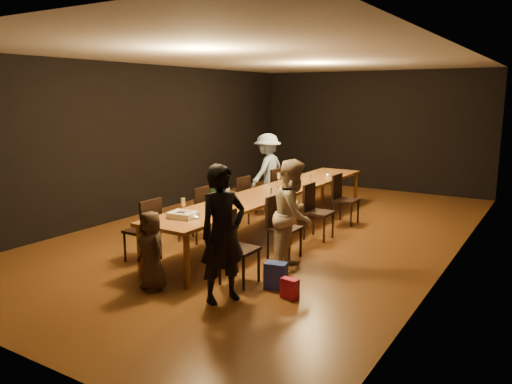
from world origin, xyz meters
The scene contains 30 objects.
ground centered at (0.00, 0.00, 0.00)m, with size 10.00×10.00×0.00m, color #432010.
room_shell centered at (0.00, 0.00, 2.08)m, with size 6.04×10.04×3.02m.
table centered at (0.00, 0.00, 0.70)m, with size 0.90×6.00×0.75m.
chair_right_0 centered at (0.85, -2.40, 0.47)m, with size 0.42×0.42×0.93m, color black, non-canonical shape.
chair_right_1 centered at (0.85, -1.20, 0.47)m, with size 0.42×0.42×0.93m, color black, non-canonical shape.
chair_right_2 centered at (0.85, 0.00, 0.47)m, with size 0.42×0.42×0.93m, color black, non-canonical shape.
chair_right_3 centered at (0.85, 1.20, 0.47)m, with size 0.42×0.42×0.93m, color black, non-canonical shape.
chair_left_0 centered at (-0.85, -2.40, 0.47)m, with size 0.42×0.42×0.93m, color black, non-canonical shape.
chair_left_1 centered at (-0.85, -1.20, 0.47)m, with size 0.42×0.42×0.93m, color black, non-canonical shape.
chair_left_2 centered at (-0.85, 0.00, 0.47)m, with size 0.42×0.42×0.93m, color black, non-canonical shape.
chair_left_3 centered at (-0.85, 1.20, 0.47)m, with size 0.42×0.42×0.93m, color black, non-canonical shape.
woman_birthday centered at (0.99, -2.95, 0.81)m, with size 0.59×0.39×1.62m, color black.
woman_tan centered at (1.16, -1.53, 0.77)m, with size 0.75×0.58×1.54m, color #C5B294.
man_blue centered at (-1.15, 1.68, 0.79)m, with size 1.03×0.59×1.59m, color #9ABEEE.
child centered at (0.04, -3.13, 0.50)m, with size 0.49×0.32×1.00m, color #443326.
gift_bag_red centered at (1.64, -2.50, 0.12)m, with size 0.21×0.11×0.25m, color #D21F47.
gift_bag_blue centered at (1.34, -2.32, 0.17)m, with size 0.27×0.18×0.34m, color #2A42B6.
birthday_cake centered at (-0.06, -2.42, 0.79)m, with size 0.39×0.33×0.08m.
plate_stack centered at (-0.20, -1.31, 0.80)m, with size 0.18×0.18×0.10m, color white.
champagne_bottle centered at (-0.39, -1.30, 0.93)m, with size 0.08×0.08×0.36m, color black, non-canonical shape.
ice_bucket centered at (0.07, 0.35, 0.86)m, with size 0.20×0.20×0.22m, color silver.
wineglass_0 centered at (-0.26, -2.17, 0.85)m, with size 0.06×0.06×0.21m, color beige, non-canonical shape.
wineglass_1 centered at (0.19, -1.86, 0.85)m, with size 0.06×0.06×0.21m, color beige, non-canonical shape.
wineglass_2 centered at (-0.20, -1.15, 0.85)m, with size 0.06×0.06×0.21m, color silver, non-canonical shape.
wineglass_3 centered at (0.35, -0.77, 0.85)m, with size 0.06×0.06×0.21m, color beige, non-canonical shape.
wineglass_4 centered at (-0.27, 0.61, 0.85)m, with size 0.06×0.06×0.21m, color silver, non-canonical shape.
wineglass_5 centered at (0.27, 0.82, 0.85)m, with size 0.06×0.06×0.21m, color silver, non-canonical shape.
tealight_near centered at (0.15, -2.38, 0.77)m, with size 0.05×0.05×0.03m, color #B2B7B2.
tealight_mid centered at (0.15, 0.09, 0.77)m, with size 0.05×0.05×0.03m, color #B2B7B2.
tealight_far centered at (0.15, 1.91, 0.77)m, with size 0.05×0.05×0.03m, color #B2B7B2.
Camera 1 is at (4.26, -7.47, 2.38)m, focal length 35.00 mm.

